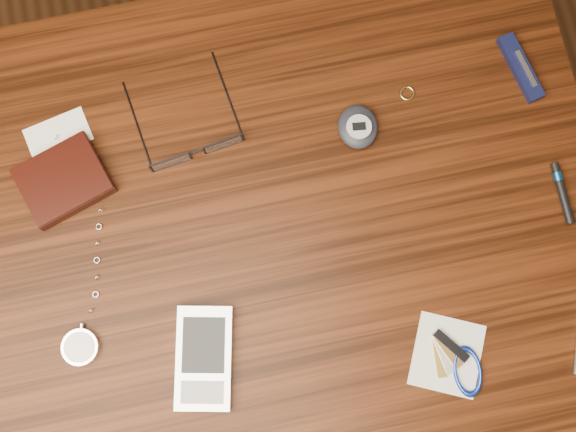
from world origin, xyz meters
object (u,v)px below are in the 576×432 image
pda_phone (204,358)px  pedometer (358,127)px  notepad_keys (457,363)px  pocket_watch (81,339)px  desk (228,253)px  wallet_and_card (63,179)px  pocket_knife (521,68)px  eyeglasses (195,148)px

pda_phone → pedometer: pedometer is taller
pda_phone → pedometer: 0.35m
pda_phone → notepad_keys: size_ratio=1.16×
pocket_watch → pda_phone: size_ratio=2.18×
desk → wallet_and_card: size_ratio=6.43×
desk → pocket_watch: 0.24m
desk → pedometer: (0.20, 0.11, 0.11)m
wallet_and_card → pocket_watch: size_ratio=0.52×
wallet_and_card → notepad_keys: 0.55m
notepad_keys → pocket_knife: (0.18, 0.35, 0.00)m
wallet_and_card → pedometer: 0.38m
pda_phone → pocket_watch: bearing=159.9°
pda_phone → pocket_knife: bearing=30.7°
wallet_and_card → pda_phone: 0.29m
pocket_watch → pocket_knife: 0.67m
pocket_watch → pda_phone: pda_phone is taller
wallet_and_card → pda_phone: bearing=-62.4°
pda_phone → pedometer: (0.25, 0.25, 0.00)m
eyeglasses → pocket_knife: eyeglasses is taller
wallet_and_card → pocket_knife: bearing=2.6°
eyeglasses → pocket_watch: eyeglasses is taller
wallet_and_card → eyeglasses: 0.17m
wallet_and_card → pocket_knife: 0.61m
wallet_and_card → notepad_keys: bearing=-36.7°
eyeglasses → notepad_keys: size_ratio=1.24×
wallet_and_card → notepad_keys: wallet_and_card is taller
pda_phone → notepad_keys: pda_phone is taller
eyeglasses → pedometer: 0.21m
pocket_watch → eyeglasses: bearing=48.9°
pocket_knife → eyeglasses: bearing=-177.2°
pedometer → notepad_keys: bearing=-80.3°
desk → pocket_watch: pocket_watch is taller
pedometer → pocket_knife: bearing=9.1°
wallet_and_card → eyeglasses: size_ratio=1.06×
eyeglasses → notepad_keys: eyeglasses is taller
wallet_and_card → pocket_knife: wallet_and_card is taller
pocket_knife → notepad_keys: bearing=-116.4°
pocket_watch → wallet_and_card: bearing=87.0°
eyeglasses → pocket_knife: (0.44, 0.02, -0.01)m
desk → pocket_knife: size_ratio=10.10×
desk → eyeglasses: size_ratio=6.82×
pocket_watch → pedometer: pedometer is taller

